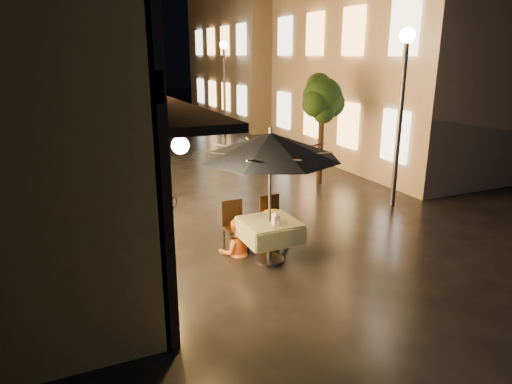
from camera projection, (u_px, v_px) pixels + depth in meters
name	position (u px, v px, depth m)	size (l,w,h in m)	color
ground	(336.00, 257.00, 8.53)	(90.00, 90.00, 0.00)	black
east_building_near	(416.00, 61.00, 16.15)	(7.30, 9.30, 6.80)	#C4AD9A
east_building_far	(273.00, 54.00, 26.13)	(7.30, 10.30, 7.30)	#C4AD9A
street_tree	(323.00, 100.00, 12.72)	(1.43, 1.20, 3.15)	black
streetlamp_near	(403.00, 87.00, 10.61)	(0.36, 0.36, 4.23)	#59595E
streetlamp_far	(224.00, 71.00, 21.09)	(0.36, 0.36, 4.23)	#59595E
cafe_table	(270.00, 231.00, 8.24)	(0.99, 0.99, 0.78)	#59595E
patio_umbrella	(270.00, 145.00, 7.79)	(2.47, 2.47, 2.46)	#59595E
cafe_chair_left	(234.00, 223.00, 8.74)	(0.42, 0.42, 0.97)	black
cafe_chair_right	(272.00, 217.00, 9.05)	(0.42, 0.42, 0.97)	black
table_lantern	(276.00, 218.00, 7.93)	(0.16, 0.16, 0.25)	white
person_orange	(235.00, 220.00, 8.50)	(0.66, 0.51, 1.36)	orange
person_yellow	(272.00, 210.00, 8.81)	(0.97, 0.55, 1.49)	#FFA900
bicycle_0	(145.00, 197.00, 10.80)	(0.53, 1.51, 0.79)	black
bicycle_1	(136.00, 183.00, 11.53)	(0.50, 1.76, 1.06)	black
bicycle_2	(140.00, 184.00, 11.66)	(0.62, 1.77, 0.93)	black
bicycle_3	(142.00, 173.00, 12.85)	(0.41, 1.47, 0.88)	black
bicycle_4	(141.00, 163.00, 13.81)	(0.65, 1.87, 0.98)	black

